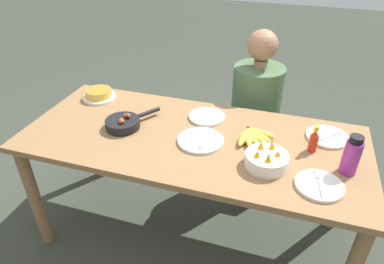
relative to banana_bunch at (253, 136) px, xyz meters
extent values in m
plane|color=#383D33|center=(-0.32, -0.08, -0.78)|extent=(14.00, 14.00, 0.00)
cube|color=olive|center=(-0.32, -0.08, -0.04)|extent=(1.87, 0.81, 0.03)
cylinder|color=olive|center=(-1.20, -0.42, -0.42)|extent=(0.07, 0.07, 0.73)
cylinder|color=olive|center=(-1.20, 0.27, -0.42)|extent=(0.07, 0.07, 0.73)
cylinder|color=olive|center=(0.55, 0.27, -0.42)|extent=(0.07, 0.07, 0.73)
ellipsoid|color=gold|center=(-0.05, -0.02, 0.00)|extent=(0.06, 0.18, 0.04)
ellipsoid|color=gold|center=(-0.02, -0.02, 0.00)|extent=(0.08, 0.18, 0.04)
ellipsoid|color=gold|center=(0.00, 0.00, 0.00)|extent=(0.11, 0.16, 0.04)
ellipsoid|color=gold|center=(0.02, 0.00, 0.00)|extent=(0.16, 0.16, 0.04)
ellipsoid|color=gold|center=(0.03, 0.01, 0.00)|extent=(0.17, 0.12, 0.04)
ellipsoid|color=gold|center=(0.03, 0.04, 0.00)|extent=(0.17, 0.08, 0.04)
cylinder|color=#4C3819|center=(-0.04, 0.06, 0.00)|extent=(0.02, 0.02, 0.04)
cylinder|color=black|center=(-0.72, -0.11, -0.01)|extent=(0.19, 0.19, 0.01)
cylinder|color=black|center=(-0.72, -0.11, 0.01)|extent=(0.19, 0.19, 0.04)
cylinder|color=black|center=(-0.63, 0.04, 0.02)|extent=(0.11, 0.14, 0.02)
ellipsoid|color=brown|center=(-0.70, -0.07, 0.05)|extent=(0.05, 0.05, 0.03)
ellipsoid|color=brown|center=(-0.71, -0.14, 0.04)|extent=(0.04, 0.04, 0.03)
ellipsoid|color=brown|center=(-0.72, -0.08, 0.04)|extent=(0.03, 0.03, 0.03)
ellipsoid|color=brown|center=(-0.72, -0.13, 0.04)|extent=(0.04, 0.04, 0.03)
cylinder|color=silver|center=(-1.04, 0.17, -0.01)|extent=(0.21, 0.21, 0.02)
cylinder|color=gold|center=(-1.04, 0.17, 0.02)|extent=(0.17, 0.17, 0.04)
cylinder|color=#AB7427|center=(-1.04, 0.17, 0.04)|extent=(0.16, 0.16, 0.00)
cylinder|color=silver|center=(0.38, 0.13, -0.01)|extent=(0.23, 0.23, 0.02)
cylinder|color=#B2B2B7|center=(0.41, 0.14, 0.00)|extent=(0.10, 0.09, 0.01)
cube|color=#B2B2B7|center=(0.34, 0.08, 0.00)|extent=(0.05, 0.05, 0.00)
cylinder|color=silver|center=(0.34, -0.29, -0.01)|extent=(0.22, 0.22, 0.02)
cylinder|color=#B2B2B7|center=(0.35, -0.32, 0.00)|extent=(0.02, 0.13, 0.01)
cube|color=#B2B2B7|center=(0.33, -0.23, 0.00)|extent=(0.03, 0.05, 0.00)
cylinder|color=silver|center=(-0.30, 0.14, -0.01)|extent=(0.21, 0.21, 0.02)
cylinder|color=#B2B2B7|center=(-0.32, 0.12, 0.00)|extent=(0.02, 0.12, 0.01)
cube|color=#B2B2B7|center=(-0.31, 0.20, 0.00)|extent=(0.03, 0.05, 0.00)
cylinder|color=silver|center=(-0.26, -0.11, -0.01)|extent=(0.25, 0.25, 0.02)
cylinder|color=#B2B2B7|center=(-0.24, -0.09, 0.00)|extent=(0.01, 0.11, 0.01)
cube|color=#B2B2B7|center=(-0.24, -0.17, 0.00)|extent=(0.02, 0.04, 0.00)
cylinder|color=silver|center=(0.10, -0.21, 0.01)|extent=(0.21, 0.21, 0.07)
cone|color=orange|center=(0.14, -0.21, 0.06)|extent=(0.04, 0.04, 0.04)
cone|color=orange|center=(0.11, -0.15, 0.07)|extent=(0.05, 0.04, 0.06)
cone|color=orange|center=(0.06, -0.17, 0.07)|extent=(0.05, 0.05, 0.06)
cone|color=orange|center=(0.05, -0.25, 0.06)|extent=(0.05, 0.05, 0.05)
cone|color=orange|center=(0.11, -0.26, 0.07)|extent=(0.04, 0.04, 0.05)
cylinder|color=#992D89|center=(0.47, -0.14, 0.07)|extent=(0.08, 0.08, 0.17)
cylinder|color=black|center=(0.47, -0.14, 0.17)|extent=(0.06, 0.06, 0.03)
cylinder|color=#B72814|center=(0.31, -0.01, 0.03)|extent=(0.04, 0.04, 0.09)
cone|color=#B72814|center=(0.31, -0.01, 0.09)|extent=(0.04, 0.04, 0.03)
cylinder|color=gold|center=(0.31, -0.01, 0.11)|extent=(0.02, 0.02, 0.03)
cube|color=black|center=(-0.07, 0.60, -0.57)|extent=(0.38, 0.38, 0.43)
cylinder|color=#476642|center=(-0.07, 0.60, -0.10)|extent=(0.34, 0.34, 0.50)
cylinder|color=#9E7051|center=(-0.07, 0.60, 0.18)|extent=(0.09, 0.09, 0.05)
sphere|color=#9E7051|center=(-0.07, 0.60, 0.30)|extent=(0.20, 0.20, 0.20)
camera|label=1|loc=(0.15, -1.56, 1.02)|focal=32.00mm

